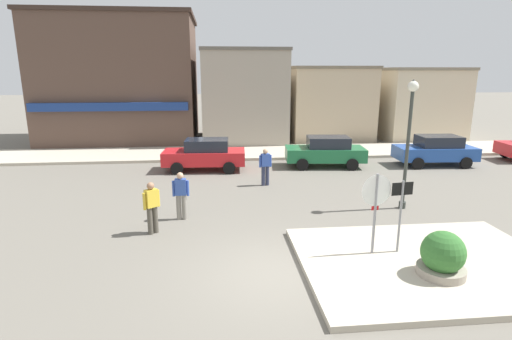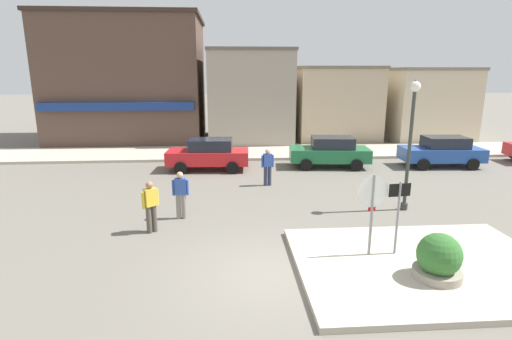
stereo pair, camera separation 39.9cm
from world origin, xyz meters
TOP-DOWN VIEW (x-y plane):
  - ground_plane at (0.00, 0.00)m, footprint 160.00×160.00m
  - sidewalk_corner at (3.82, 0.02)m, footprint 6.40×4.80m
  - kerb_far at (0.00, 14.63)m, footprint 80.00×4.00m
  - stop_sign at (2.58, 0.59)m, footprint 0.82×0.12m
  - one_way_sign at (3.28, 0.61)m, footprint 0.60×0.09m
  - planter at (3.74, -0.71)m, footprint 1.10×1.10m
  - lamp_post at (5.19, 4.32)m, footprint 0.36×0.36m
  - parked_car_nearest at (-2.01, 10.75)m, footprint 4.09×2.04m
  - parked_car_second at (4.15, 10.93)m, footprint 4.15×2.18m
  - parked_car_third at (9.94, 10.63)m, footprint 4.08×2.04m
  - pedestrian_crossing_near at (-3.40, 2.86)m, footprint 0.49×0.41m
  - pedestrian_crossing_far at (0.63, 7.75)m, footprint 0.56×0.27m
  - pedestrian_kerb_side at (-2.63, 3.98)m, footprint 0.55×0.22m
  - building_corner_shop at (-7.85, 20.53)m, footprint 10.25×8.28m
  - building_storefront_left_near at (0.48, 19.74)m, footprint 5.64×7.33m
  - building_storefront_left_mid at (6.63, 20.91)m, footprint 5.74×7.75m
  - building_storefront_right_near at (13.08, 20.52)m, footprint 5.57×7.95m

SIDE VIEW (x-z plane):
  - ground_plane at x=0.00m, z-range 0.00..0.00m
  - sidewalk_corner at x=3.82m, z-range 0.00..0.15m
  - kerb_far at x=0.00m, z-range 0.00..0.15m
  - planter at x=3.74m, z-range -0.05..1.17m
  - parked_car_nearest at x=-2.01m, z-range 0.03..1.59m
  - parked_car_second at x=4.15m, z-range 0.03..1.59m
  - parked_car_third at x=9.94m, z-range 0.03..1.59m
  - pedestrian_crossing_near at x=-3.40m, z-range 0.06..1.67m
  - pedestrian_crossing_far at x=0.63m, z-range 0.06..1.67m
  - pedestrian_kerb_side at x=-2.63m, z-range 0.06..1.67m
  - one_way_sign at x=3.28m, z-range 0.28..2.38m
  - stop_sign at x=2.58m, z-range 0.37..2.67m
  - building_storefront_right_near at x=13.08m, z-range 0.00..5.05m
  - building_storefront_left_mid at x=6.63m, z-range 0.00..5.15m
  - lamp_post at x=5.19m, z-range 0.69..5.23m
  - building_storefront_left_near at x=0.48m, z-range 0.00..6.24m
  - building_corner_shop at x=-7.85m, z-range 0.00..8.46m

